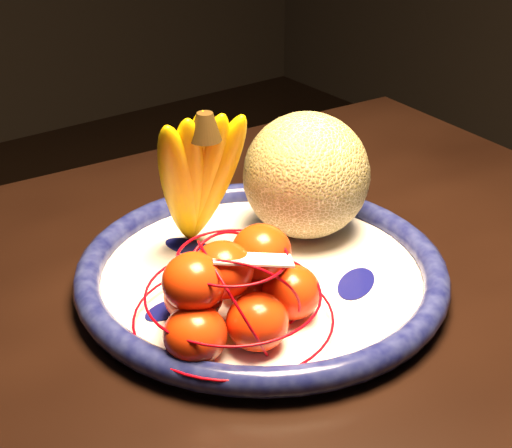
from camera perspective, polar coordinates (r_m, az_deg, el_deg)
dining_table at (r=0.81m, az=-9.94°, el=-13.23°), size 1.45×0.94×0.69m
fruit_bowl at (r=0.83m, az=0.41°, el=-3.58°), size 0.39×0.39×0.03m
cantaloupe at (r=0.88m, az=3.68°, el=3.55°), size 0.14×0.14×0.14m
banana_bunch at (r=0.83m, az=-4.35°, el=3.66°), size 0.12×0.12×0.19m
mandarin_bag at (r=0.73m, az=-1.65°, el=-4.94°), size 0.21×0.21×0.12m
price_tag at (r=0.70m, az=-0.24°, el=-2.58°), size 0.08×0.06×0.01m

